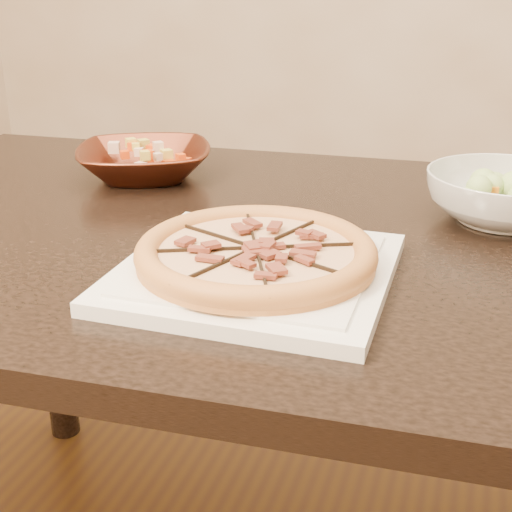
# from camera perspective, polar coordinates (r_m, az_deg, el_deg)

# --- Properties ---
(dining_table) EXTENTS (1.42, 0.95, 0.75)m
(dining_table) POSITION_cam_1_polar(r_m,az_deg,el_deg) (1.08, -1.05, -2.72)
(dining_table) COLOR black
(dining_table) RESTS_ON floor
(plate) EXTENTS (0.32, 0.32, 0.02)m
(plate) POSITION_cam_1_polar(r_m,az_deg,el_deg) (0.86, -0.00, -1.20)
(plate) COLOR white
(plate) RESTS_ON dining_table
(pizza) EXTENTS (0.29, 0.29, 0.03)m
(pizza) POSITION_cam_1_polar(r_m,az_deg,el_deg) (0.85, 0.00, 0.25)
(pizza) COLOR #BF7537
(pizza) RESTS_ON plate
(bronze_bowl) EXTENTS (0.31, 0.31, 0.06)m
(bronze_bowl) POSITION_cam_1_polar(r_m,az_deg,el_deg) (1.29, -8.90, 7.43)
(bronze_bowl) COLOR #5A2717
(bronze_bowl) RESTS_ON dining_table
(mixed_dish) EXTENTS (0.11, 0.12, 0.03)m
(mixed_dish) POSITION_cam_1_polar(r_m,az_deg,el_deg) (1.28, -9.08, 9.27)
(mixed_dish) COLOR #D2A98B
(mixed_dish) RESTS_ON bronze_bowl
(salad_bowl) EXTENTS (0.26, 0.26, 0.07)m
(salad_bowl) POSITION_cam_1_polar(r_m,az_deg,el_deg) (1.11, 19.33, 4.47)
(salad_bowl) COLOR silver
(salad_bowl) RESTS_ON dining_table
(salad) EXTENTS (0.09, 0.12, 0.04)m
(salad) POSITION_cam_1_polar(r_m,az_deg,el_deg) (1.10, 19.68, 7.15)
(salad) COLOR #ADCD69
(salad) RESTS_ON salad_bowl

